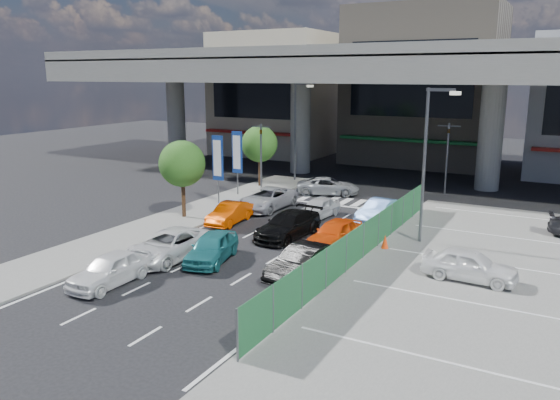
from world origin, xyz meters
The scene contains 28 objects.
ground centered at (0.00, 0.00, 0.00)m, with size 120.00×120.00×0.00m, color black.
parking_lot centered at (11.00, 2.00, 0.03)m, with size 12.00×28.00×0.06m, color slate.
sidewalk_left centered at (-7.00, 4.00, 0.06)m, with size 4.00×30.00×0.12m, color slate.
fence_run centered at (5.30, 1.00, 0.90)m, with size 0.16×22.00×1.80m, color #216134, non-canonical shape.
expressway centered at (0.00, 22.00, 8.76)m, with size 64.00×14.00×10.75m.
building_west centered at (-16.00, 31.97, 6.49)m, with size 12.00×10.90×13.00m.
building_center centered at (0.00, 32.97, 7.49)m, with size 14.00×10.90×15.00m.
traffic_light_left centered at (-6.20, 12.00, 3.94)m, with size 1.60×1.24×5.20m.
traffic_light_right centered at (5.50, 19.00, 3.94)m, with size 1.60×1.24×5.20m.
street_lamp_right centered at (7.17, 6.00, 4.77)m, with size 1.65×0.22×8.00m.
street_lamp_left centered at (-6.33, 18.00, 4.77)m, with size 1.65×0.22×8.00m.
signboard_near centered at (-7.20, 7.99, 3.06)m, with size 0.80×0.14×4.70m.
signboard_far centered at (-7.60, 10.99, 3.06)m, with size 0.80×0.14×4.70m.
tree_near centered at (-7.00, 4.00, 3.39)m, with size 2.80×2.80×4.80m.
tree_far centered at (-7.80, 14.50, 3.39)m, with size 2.80×2.80×4.80m.
van_white_back_left centered at (-2.90, -6.11, 0.68)m, with size 1.61×4.00×1.36m, color white.
sedan_white_mid_left centered at (-2.85, -2.37, 0.69)m, with size 2.29×4.97×1.38m, color white.
taxi_teal_mid centered at (-0.86, -1.69, 0.69)m, with size 1.63×4.05×1.38m, color teal.
hatch_black_mid_right centered at (3.82, -1.47, 0.69)m, with size 1.46×4.19×1.38m, color black.
taxi_orange_left centered at (-3.88, 4.35, 0.62)m, with size 1.32×3.78×1.24m, color #F54B00.
sedan_black_mid centered at (0.48, 3.49, 0.69)m, with size 1.93×4.76×1.38m, color black.
taxi_orange_right centered at (3.33, 3.28, 0.69)m, with size 1.63×4.05×1.38m, color #F24D0B.
wagon_silver_front_left centered at (-3.72, 8.51, 0.69)m, with size 2.29×4.97×1.38m, color #9F9FA7.
sedan_white_front_mid centered at (0.18, 8.05, 0.63)m, with size 1.48×3.68×1.25m, color silver.
kei_truck_front_right centered at (3.69, 9.20, 0.64)m, with size 1.36×3.90×1.28m, color #71A3F7.
crossing_wagon_silver centered at (-1.98, 14.54, 0.63)m, with size 2.09×4.54×1.26m, color #929599.
parked_sedan_white centered at (10.27, 1.46, 0.73)m, with size 1.59×3.95×1.35m, color white.
traffic_cone centered at (5.75, 3.98, 0.41)m, with size 0.36×0.36×0.70m, color #FA3E0D.
Camera 1 is at (13.66, -21.68, 8.62)m, focal length 35.00 mm.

